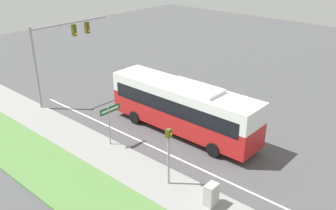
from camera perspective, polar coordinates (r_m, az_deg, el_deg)
name	(u,v)px	position (r m, az deg, el deg)	size (l,w,h in m)	color
ground_plane	(229,143)	(24.59, 9.26, -5.76)	(80.00, 80.00, 0.00)	#4C4C4F
sidewalk	(165,186)	(20.33, -0.48, -12.21)	(2.80, 80.00, 0.12)	gray
lane_divider_near	(195,166)	(22.02, 4.10, -9.30)	(0.14, 30.00, 0.01)	silver
bus	(183,106)	(24.72, 2.28, -0.08)	(2.64, 10.94, 3.60)	red
signal_gantry	(59,45)	(30.26, -16.33, 8.73)	(7.00, 0.41, 6.37)	#939399
pedestrian_signal	(169,148)	(19.24, 0.10, -6.62)	(0.28, 0.34, 3.37)	#939399
street_sign	(110,117)	(23.41, -8.88, -1.87)	(1.57, 0.08, 2.73)	#939399
utility_cabinet	(211,195)	(18.78, 6.61, -13.42)	(0.70, 0.49, 1.17)	#A8A8A3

